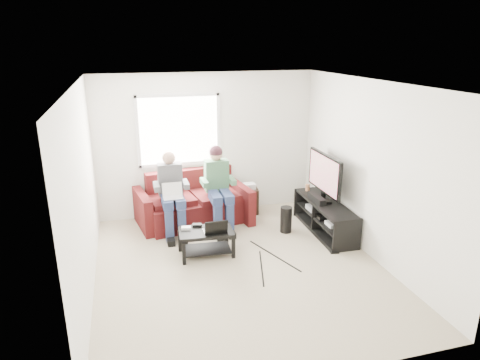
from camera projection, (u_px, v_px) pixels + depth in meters
name	position (u px, v px, depth m)	size (l,w,h in m)	color
floor	(240.00, 267.00, 6.16)	(4.50, 4.50, 0.00)	tan
ceiling	(240.00, 84.00, 5.36)	(4.50, 4.50, 0.00)	white
wall_back	(207.00, 145.00, 7.82)	(4.50, 4.50, 0.00)	silver
wall_front	(309.00, 260.00, 3.70)	(4.50, 4.50, 0.00)	silver
wall_left	(83.00, 195.00, 5.25)	(4.50, 4.50, 0.00)	silver
wall_right	(371.00, 170.00, 6.27)	(4.50, 4.50, 0.00)	silver
window	(179.00, 130.00, 7.58)	(1.48, 0.04, 1.28)	white
sofa	(193.00, 204.00, 7.63)	(2.06, 1.16, 0.90)	#4D1315
person_left	(172.00, 190.00, 7.08)	(0.40, 0.70, 1.37)	navy
person_right	(218.00, 182.00, 7.28)	(0.40, 0.71, 1.42)	navy
laptop_silver	(173.00, 194.00, 6.92)	(0.32, 0.22, 0.24)	silver
coffee_table	(206.00, 237.00, 6.45)	(0.84, 0.55, 0.40)	black
laptop_black	(215.00, 224.00, 6.33)	(0.34, 0.24, 0.24)	black
controller_a	(186.00, 228.00, 6.45)	(0.14, 0.09, 0.04)	silver
controller_b	(197.00, 225.00, 6.55)	(0.14, 0.09, 0.04)	black
controller_c	(223.00, 223.00, 6.62)	(0.14, 0.09, 0.04)	gray
tv_stand	(325.00, 218.00, 7.27)	(0.51, 1.59, 0.53)	black
tv	(325.00, 175.00, 7.13)	(0.12, 1.10, 0.81)	black
soundbar	(317.00, 198.00, 7.23)	(0.12, 0.50, 0.10)	black
drink_cup	(308.00, 188.00, 7.73)	(0.08, 0.08, 0.12)	#9F6944
console_white	(336.00, 224.00, 6.88)	(0.30, 0.22, 0.06)	silver
console_grey	(317.00, 208.00, 7.52)	(0.34, 0.26, 0.08)	gray
console_black	(326.00, 215.00, 7.20)	(0.38, 0.30, 0.07)	black
subwoofer	(286.00, 220.00, 7.25)	(0.20, 0.20, 0.45)	black
keyboard_floor	(331.00, 247.00, 6.74)	(0.14, 0.41, 0.02)	black
end_table	(249.00, 200.00, 8.06)	(0.32, 0.32, 0.58)	black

